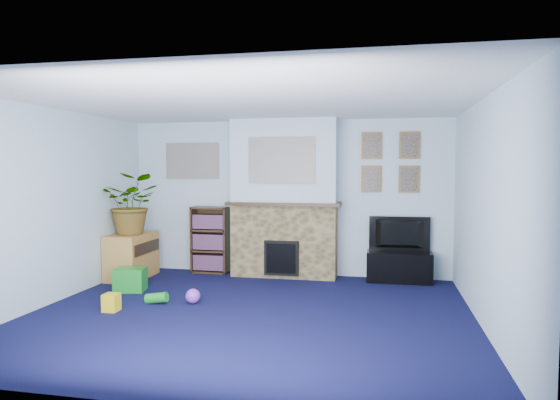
% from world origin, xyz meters
% --- Properties ---
extents(floor, '(5.00, 4.50, 0.01)m').
position_xyz_m(floor, '(0.00, 0.00, 0.00)').
color(floor, '#0E0F35').
rests_on(floor, ground).
extents(ceiling, '(5.00, 4.50, 0.01)m').
position_xyz_m(ceiling, '(0.00, 0.00, 2.40)').
color(ceiling, white).
rests_on(ceiling, wall_back).
extents(wall_back, '(5.00, 0.04, 2.40)m').
position_xyz_m(wall_back, '(0.00, 2.25, 1.20)').
color(wall_back, silver).
rests_on(wall_back, ground).
extents(wall_front, '(5.00, 0.04, 2.40)m').
position_xyz_m(wall_front, '(0.00, -2.25, 1.20)').
color(wall_front, silver).
rests_on(wall_front, ground).
extents(wall_left, '(0.04, 4.50, 2.40)m').
position_xyz_m(wall_left, '(-2.50, 0.00, 1.20)').
color(wall_left, silver).
rests_on(wall_left, ground).
extents(wall_right, '(0.04, 4.50, 2.40)m').
position_xyz_m(wall_right, '(2.50, 0.00, 1.20)').
color(wall_right, silver).
rests_on(wall_right, ground).
extents(chimney_breast, '(1.72, 0.50, 2.40)m').
position_xyz_m(chimney_breast, '(0.00, 2.05, 1.18)').
color(chimney_breast, brown).
rests_on(chimney_breast, ground).
extents(collage_main, '(1.00, 0.03, 0.68)m').
position_xyz_m(collage_main, '(0.00, 1.84, 1.78)').
color(collage_main, gray).
rests_on(collage_main, chimney_breast).
extents(collage_left, '(0.90, 0.03, 0.58)m').
position_xyz_m(collage_left, '(-1.55, 2.23, 1.78)').
color(collage_left, gray).
rests_on(collage_left, wall_back).
extents(portrait_tl, '(0.30, 0.03, 0.40)m').
position_xyz_m(portrait_tl, '(1.30, 2.23, 2.00)').
color(portrait_tl, brown).
rests_on(portrait_tl, wall_back).
extents(portrait_tr, '(0.30, 0.03, 0.40)m').
position_xyz_m(portrait_tr, '(1.85, 2.23, 2.00)').
color(portrait_tr, brown).
rests_on(portrait_tr, wall_back).
extents(portrait_bl, '(0.30, 0.03, 0.40)m').
position_xyz_m(portrait_bl, '(1.30, 2.23, 1.50)').
color(portrait_bl, brown).
rests_on(portrait_bl, wall_back).
extents(portrait_br, '(0.30, 0.03, 0.40)m').
position_xyz_m(portrait_br, '(1.85, 2.23, 1.50)').
color(portrait_br, brown).
rests_on(portrait_br, wall_back).
extents(tv_stand, '(0.93, 0.39, 0.44)m').
position_xyz_m(tv_stand, '(1.72, 2.03, 0.23)').
color(tv_stand, black).
rests_on(tv_stand, ground).
extents(television, '(0.88, 0.13, 0.51)m').
position_xyz_m(television, '(1.72, 2.05, 0.70)').
color(television, black).
rests_on(television, tv_stand).
extents(bookshelf, '(0.58, 0.28, 1.05)m').
position_xyz_m(bookshelf, '(-1.21, 2.11, 0.50)').
color(bookshelf, '#322112').
rests_on(bookshelf, ground).
extents(sideboard, '(0.48, 0.87, 0.68)m').
position_xyz_m(sideboard, '(-2.24, 1.47, 0.35)').
color(sideboard, '#BD873C').
rests_on(sideboard, ground).
extents(potted_plant, '(0.97, 0.89, 0.92)m').
position_xyz_m(potted_plant, '(-2.19, 1.42, 1.13)').
color(potted_plant, '#26661E').
rests_on(potted_plant, sideboard).
extents(mantel_clock, '(0.10, 0.06, 0.14)m').
position_xyz_m(mantel_clock, '(-0.01, 2.00, 1.22)').
color(mantel_clock, gold).
rests_on(mantel_clock, chimney_breast).
extents(mantel_candle, '(0.05, 0.05, 0.17)m').
position_xyz_m(mantel_candle, '(0.25, 2.00, 1.23)').
color(mantel_candle, '#B2BFC6').
rests_on(mantel_candle, chimney_breast).
extents(mantel_teddy, '(0.12, 0.12, 0.12)m').
position_xyz_m(mantel_teddy, '(-0.49, 2.00, 1.22)').
color(mantel_teddy, gray).
rests_on(mantel_teddy, chimney_breast).
extents(mantel_can, '(0.06, 0.06, 0.11)m').
position_xyz_m(mantel_can, '(0.71, 2.00, 1.21)').
color(mantel_can, yellow).
rests_on(mantel_can, chimney_breast).
extents(green_crate, '(0.45, 0.38, 0.31)m').
position_xyz_m(green_crate, '(-1.87, 0.73, 0.14)').
color(green_crate, '#198C26').
rests_on(green_crate, ground).
extents(toy_ball, '(0.18, 0.18, 0.18)m').
position_xyz_m(toy_ball, '(-0.80, 0.30, 0.09)').
color(toy_ball, purple).
rests_on(toy_ball, ground).
extents(toy_block, '(0.17, 0.17, 0.20)m').
position_xyz_m(toy_block, '(-1.61, -0.20, 0.11)').
color(toy_block, yellow).
rests_on(toy_block, ground).
extents(toy_tube, '(0.28, 0.13, 0.16)m').
position_xyz_m(toy_tube, '(-1.23, 0.20, 0.07)').
color(toy_tube, '#198C26').
rests_on(toy_tube, ground).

